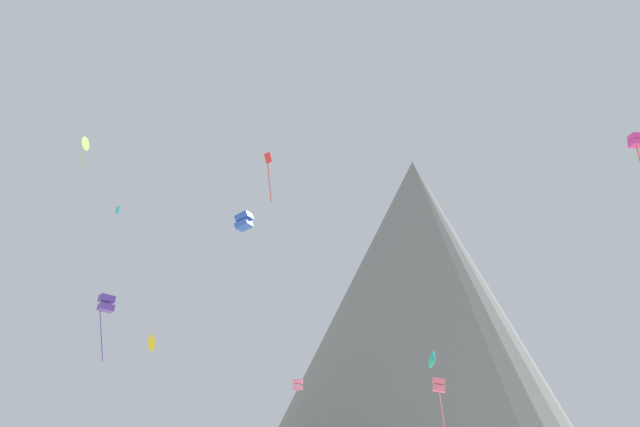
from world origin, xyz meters
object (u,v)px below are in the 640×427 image
(kite_pink_low, at_px, (298,385))
(kite_teal_low, at_px, (434,360))
(kite_red_high, at_px, (269,167))
(kite_magenta_high, at_px, (637,141))
(kite_lime_high, at_px, (85,144))
(kite_cyan_high, at_px, (118,210))
(rock_massif, at_px, (414,325))
(kite_indigo_mid, at_px, (106,304))
(kite_blue_mid, at_px, (244,221))
(kite_rainbow_low, at_px, (439,386))
(kite_yellow_low, at_px, (153,343))

(kite_pink_low, distance_m, kite_teal_low, 16.55)
(kite_red_high, height_order, kite_magenta_high, kite_red_high)
(kite_lime_high, bearing_deg, kite_cyan_high, -163.18)
(rock_massif, distance_m, kite_indigo_mid, 81.30)
(rock_massif, xyz_separation_m, kite_blue_mid, (-21.72, -74.87, -4.72))
(kite_lime_high, bearing_deg, kite_rainbow_low, 79.49)
(kite_blue_mid, xyz_separation_m, kite_magenta_high, (33.01, 0.54, 7.24))
(kite_indigo_mid, height_order, kite_red_high, kite_red_high)
(kite_rainbow_low, xyz_separation_m, kite_lime_high, (-30.51, 13.66, 23.88))
(kite_pink_low, distance_m, kite_red_high, 22.44)
(kite_indigo_mid, distance_m, kite_teal_low, 28.03)
(rock_massif, bearing_deg, kite_teal_low, -94.87)
(kite_blue_mid, relative_size, kite_red_high, 0.33)
(kite_cyan_high, height_order, kite_lime_high, kite_lime_high)
(rock_massif, distance_m, kite_yellow_low, 78.99)
(kite_rainbow_low, xyz_separation_m, kite_blue_mid, (-14.46, 6.11, 13.88))
(rock_massif, height_order, kite_pink_low, rock_massif)
(kite_cyan_high, relative_size, kite_lime_high, 0.31)
(kite_blue_mid, height_order, kite_pink_low, kite_blue_mid)
(kite_rainbow_low, height_order, kite_lime_high, kite_lime_high)
(rock_massif, distance_m, kite_magenta_high, 75.23)
(kite_teal_low, bearing_deg, kite_blue_mid, 139.60)
(kite_lime_high, xyz_separation_m, kite_red_high, (17.53, -1.77, -3.05))
(kite_rainbow_low, xyz_separation_m, kite_teal_low, (1.54, 13.77, 3.64))
(kite_rainbow_low, distance_m, kite_red_high, 27.27)
(kite_blue_mid, distance_m, kite_teal_low, 20.48)
(kite_lime_high, bearing_deg, kite_teal_low, 103.81)
(kite_blue_mid, distance_m, kite_red_high, 9.16)
(kite_yellow_low, bearing_deg, kite_lime_high, 24.49)
(kite_lime_high, xyz_separation_m, kite_magenta_high, (49.06, -7.02, -2.76))
(kite_cyan_high, xyz_separation_m, kite_rainbow_low, (31.46, -30.56, -22.92))
(kite_blue_mid, height_order, kite_red_high, kite_red_high)
(kite_yellow_low, distance_m, kite_lime_high, 21.81)
(kite_cyan_high, height_order, kite_magenta_high, kite_cyan_high)
(kite_lime_high, relative_size, kite_magenta_high, 0.81)
(kite_yellow_low, relative_size, kite_teal_low, 0.81)
(kite_cyan_high, bearing_deg, rock_massif, 131.54)
(kite_blue_mid, bearing_deg, kite_lime_high, 87.74)
(kite_indigo_mid, xyz_separation_m, kite_magenta_high, (44.08, -0.79, 13.79))
(kite_yellow_low, height_order, kite_red_high, kite_red_high)
(kite_indigo_mid, relative_size, kite_red_high, 1.13)
(kite_cyan_high, xyz_separation_m, kite_magenta_high, (50.01, -23.91, -1.80))
(kite_rainbow_low, bearing_deg, kite_magenta_high, 116.20)
(kite_rainbow_low, xyz_separation_m, kite_pink_low, (-10.62, 24.97, 2.75))
(kite_blue_mid, bearing_deg, kite_teal_low, -41.48)
(kite_red_high, xyz_separation_m, kite_magenta_high, (31.53, -5.25, 0.29))
(kite_cyan_high, bearing_deg, kite_red_high, 33.77)
(kite_lime_high, distance_m, kite_indigo_mid, 18.37)
(kite_magenta_high, bearing_deg, kite_rainbow_low, 101.88)
(kite_yellow_low, height_order, kite_magenta_high, kite_magenta_high)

